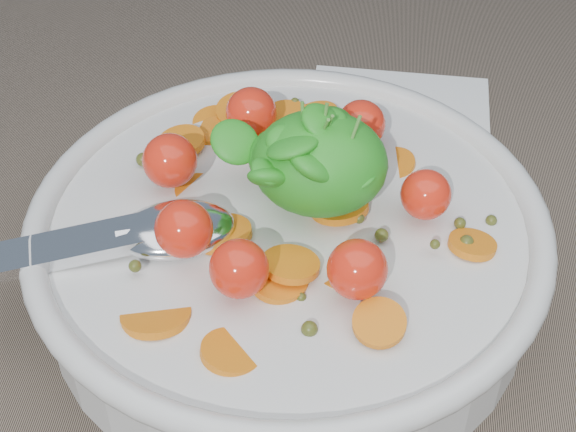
{
  "coord_description": "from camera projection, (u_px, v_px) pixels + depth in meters",
  "views": [
    {
      "loc": [
        0.02,
        -0.38,
        0.41
      ],
      "look_at": [
        -0.02,
        -0.0,
        0.06
      ],
      "focal_mm": 55.0,
      "sensor_mm": 36.0,
      "label": 1
    }
  ],
  "objects": [
    {
      "name": "bowl",
      "position": [
        288.0,
        244.0,
        0.53
      ],
      "size": [
        0.33,
        0.31,
        0.13
      ],
      "color": "silver",
      "rests_on": "ground"
    },
    {
      "name": "ground",
      "position": [
        312.0,
        288.0,
        0.56
      ],
      "size": [
        6.0,
        6.0,
        0.0
      ],
      "primitive_type": "plane",
      "color": "#776655",
      "rests_on": "ground"
    },
    {
      "name": "napkin",
      "position": [
        397.0,
        119.0,
        0.68
      ],
      "size": [
        0.15,
        0.13,
        0.01
      ],
      "primitive_type": "cube",
      "rotation": [
        0.0,
        0.0,
        -0.04
      ],
      "color": "white",
      "rests_on": "ground"
    }
  ]
}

